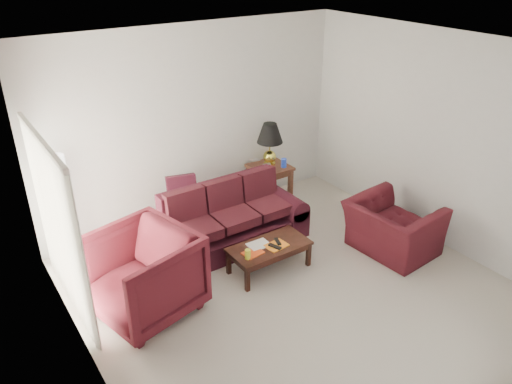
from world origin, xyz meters
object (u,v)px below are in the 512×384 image
Objects in this scene: floor_lamp at (65,211)px; armchair_left at (142,275)px; coffee_table at (269,257)px; sofa at (231,218)px; armchair_right at (393,228)px; end_table at (270,184)px.

floor_lamp is 1.60m from armchair_left.
floor_lamp reaches higher than coffee_table.
coffee_table is (1.72, -0.14, -0.33)m from armchair_left.
sofa is 2.01× the size of coffee_table.
coffee_table is (-1.71, 0.60, -0.18)m from armchair_right.
armchair_left is (-1.63, -0.67, 0.08)m from sofa.
end_table is at bearing 36.02° from sofa.
floor_lamp is 4.48m from armchair_right.
armchair_right is (3.43, -0.74, -0.15)m from armchair_left.
coffee_table is at bearing -125.69° from end_table.
sofa is 1.76m from armchair_left.
armchair_left reaches higher than end_table.
floor_lamp reaches higher than armchair_left.
floor_lamp is at bearing 129.16° from coffee_table.
sofa is 1.91× the size of armchair_left.
end_table is 3.32m from floor_lamp.
end_table is (1.24, 0.79, -0.12)m from sofa.
sofa reaches higher than end_table.
armchair_right reaches higher than end_table.
sofa reaches higher than coffee_table.
floor_lamp is 1.41× the size of armchair_right.
armchair_right is (3.84, -2.26, -0.44)m from floor_lamp.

